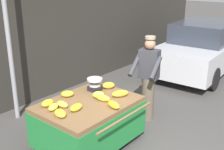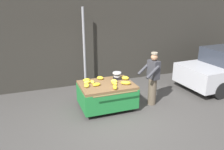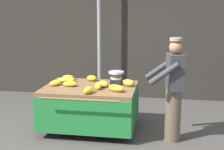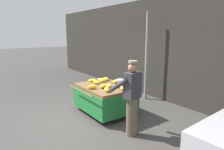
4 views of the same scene
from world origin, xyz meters
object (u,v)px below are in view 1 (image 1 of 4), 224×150
at_px(street_pole, 9,47).
at_px(banana_cart, 89,113).
at_px(banana_bunch_9, 48,103).
at_px(parked_car, 202,48).
at_px(banana_bunch_10, 60,113).
at_px(banana_bunch_1, 62,104).
at_px(banana_bunch_2, 114,105).
at_px(weighing_scale, 95,85).
at_px(banana_bunch_0, 98,95).
at_px(banana_bunch_3, 120,93).
at_px(banana_bunch_5, 76,107).
at_px(banana_bunch_8, 108,85).
at_px(banana_bunch_4, 67,94).
at_px(vendor_person, 148,79).
at_px(banana_bunch_6, 103,98).
at_px(banana_bunch_7, 53,107).

height_order(street_pole, banana_cart, street_pole).
distance_m(banana_bunch_9, parked_car, 5.58).
bearing_deg(banana_bunch_10, banana_bunch_1, 43.67).
bearing_deg(banana_bunch_2, weighing_scale, 64.58).
xyz_separation_m(banana_bunch_0, banana_bunch_10, (-0.87, -0.02, -0.01)).
xyz_separation_m(banana_bunch_0, banana_bunch_3, (0.27, -0.26, 0.00)).
height_order(banana_bunch_3, banana_bunch_5, banana_bunch_3).
distance_m(banana_bunch_0, banana_bunch_8, 0.46).
distance_m(weighing_scale, banana_bunch_10, 1.10).
height_order(banana_bunch_1, banana_bunch_4, banana_bunch_4).
bearing_deg(vendor_person, parked_car, 6.59).
height_order(banana_bunch_6, banana_bunch_7, banana_bunch_6).
bearing_deg(banana_bunch_4, banana_bunch_9, -174.64).
xyz_separation_m(banana_bunch_7, banana_bunch_10, (-0.07, -0.25, -0.00)).
xyz_separation_m(banana_bunch_1, banana_bunch_2, (0.49, -0.65, 0.01)).
bearing_deg(banana_bunch_1, banana_bunch_6, -30.89).
bearing_deg(banana_cart, banana_bunch_9, 143.40).
height_order(weighing_scale, banana_bunch_4, weighing_scale).
distance_m(banana_bunch_1, banana_bunch_7, 0.16).
bearing_deg(banana_bunch_1, parked_car, -0.07).
relative_size(weighing_scale, banana_bunch_0, 1.39).
xyz_separation_m(banana_bunch_2, banana_bunch_7, (-0.64, 0.68, -0.01)).
height_order(weighing_scale, banana_bunch_10, weighing_scale).
relative_size(banana_bunch_5, banana_bunch_10, 0.94).
bearing_deg(weighing_scale, banana_bunch_8, -26.46).
xyz_separation_m(banana_bunch_8, banana_bunch_10, (-1.30, -0.17, -0.01)).
distance_m(banana_bunch_0, banana_bunch_4, 0.54).
height_order(banana_bunch_10, vendor_person, vendor_person).
bearing_deg(banana_bunch_6, banana_bunch_0, 70.25).
bearing_deg(vendor_person, banana_bunch_2, -170.39).
bearing_deg(banana_bunch_4, street_pole, 95.95).
distance_m(banana_bunch_0, banana_bunch_10, 0.87).
bearing_deg(vendor_person, banana_bunch_3, -178.18).
bearing_deg(vendor_person, weighing_scale, 154.06).
relative_size(banana_bunch_2, vendor_person, 0.16).
xyz_separation_m(banana_bunch_0, vendor_person, (1.21, -0.23, 0.01)).
height_order(banana_bunch_1, vendor_person, vendor_person).
distance_m(weighing_scale, parked_car, 4.62).
bearing_deg(banana_bunch_2, banana_bunch_10, 148.96).
xyz_separation_m(street_pole, vendor_person, (1.66, -2.10, -0.63)).
height_order(banana_bunch_0, banana_bunch_9, banana_bunch_0).
relative_size(street_pole, banana_bunch_5, 12.33).
bearing_deg(banana_bunch_3, banana_bunch_6, 162.22).
xyz_separation_m(banana_bunch_2, banana_bunch_5, (-0.43, 0.39, -0.01)).
height_order(street_pole, vendor_person, street_pole).
relative_size(banana_bunch_5, banana_bunch_7, 1.07).
bearing_deg(banana_bunch_10, banana_bunch_6, -8.96).
relative_size(banana_bunch_8, vendor_person, 0.14).
height_order(street_pole, banana_bunch_0, street_pole).
bearing_deg(parked_car, banana_bunch_10, -177.85).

